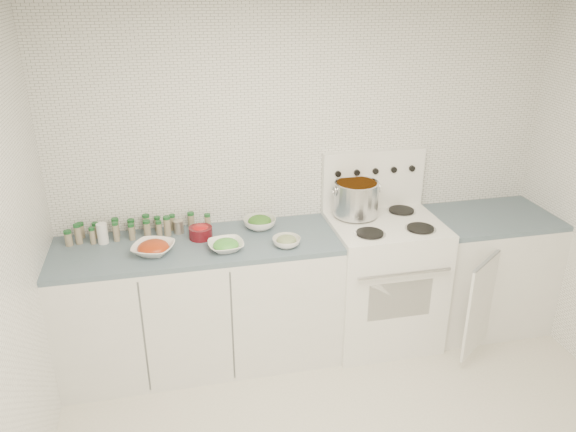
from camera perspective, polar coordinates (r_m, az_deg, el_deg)
The scene contains 13 objects.
room_walls at distance 2.53m, azimuth 10.70°, elevation 0.85°, with size 3.54×3.04×2.52m.
counter_left at distance 3.92m, azimuth -8.84°, elevation -8.71°, with size 1.85×0.62×0.90m.
stove at distance 4.15m, azimuth 9.48°, elevation -6.08°, with size 0.76×0.70×1.36m.
counter_right at distance 4.52m, azimuth 19.22°, elevation -5.22°, with size 0.89×0.87×0.90m.
stock_pot at distance 3.96m, azimuth 6.94°, elevation 1.91°, with size 0.33×0.31×0.24m.
bowl_tomato at distance 3.61m, azimuth -13.52°, elevation -3.18°, with size 0.33×0.33×0.09m.
bowl_snowpea at distance 3.58m, azimuth -6.32°, elevation -2.97°, with size 0.25×0.25×0.08m.
bowl_broccoli at distance 3.86m, azimuth -2.89°, elevation -0.64°, with size 0.27×0.27×0.09m.
bowl_zucchini at distance 3.61m, azimuth -0.15°, elevation -2.58°, with size 0.21×0.21×0.07m.
bowl_pepper at distance 3.75m, azimuth -8.87°, elevation -1.57°, with size 0.16×0.16×0.10m.
salt_canister at distance 3.83m, azimuth -18.33°, elevation -1.70°, with size 0.07×0.07×0.14m, color white.
tin_can at distance 3.85m, azimuth -11.06°, elevation -1.09°, with size 0.07×0.07×0.09m, color #A99E8F.
spice_cluster at distance 3.87m, azimuth -15.51°, elevation -1.19°, with size 0.94×0.16×0.14m.
Camera 1 is at (-0.96, -2.14, 2.50)m, focal length 35.00 mm.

